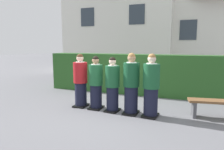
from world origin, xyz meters
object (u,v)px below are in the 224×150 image
student_in_red_blazer (81,82)px  student_front_row_2 (112,86)px  student_front_row_1 (96,84)px  student_front_row_4 (151,87)px  student_front_row_3 (131,85)px  wooden_bench (217,105)px

student_in_red_blazer → student_front_row_2: 1.09m
student_front_row_1 → student_front_row_4: bearing=-3.2°
student_front_row_4 → student_in_red_blazer: bearing=176.6°
student_front_row_2 → student_front_row_3: 0.55m
student_front_row_2 → student_front_row_3: bearing=-0.9°
student_in_red_blazer → student_front_row_3: bearing=-3.5°
student_front_row_1 → wooden_bench: student_front_row_1 is taller
student_in_red_blazer → student_front_row_4: size_ratio=0.97×
student_front_row_2 → wooden_bench: (2.72, 0.43, -0.39)m
student_in_red_blazer → student_front_row_1: bearing=-3.9°
student_front_row_3 → student_front_row_2: bearing=179.1°
student_front_row_2 → student_front_row_3: size_ratio=0.93×
student_front_row_2 → student_front_row_4: (1.10, -0.04, 0.05)m
student_front_row_1 → student_front_row_2: size_ratio=1.01×
student_in_red_blazer → wooden_bench: (3.80, 0.34, -0.43)m
student_in_red_blazer → student_front_row_4: bearing=-3.4°
student_front_row_2 → wooden_bench: size_ratio=1.09×
student_front_row_1 → student_front_row_4: (1.64, -0.09, 0.05)m
student_front_row_4 → wooden_bench: bearing=16.2°
student_front_row_1 → student_front_row_3: bearing=-3.4°
student_front_row_4 → student_front_row_1: bearing=176.8°
student_in_red_blazer → wooden_bench: student_in_red_blazer is taller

